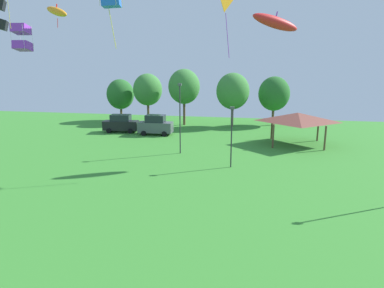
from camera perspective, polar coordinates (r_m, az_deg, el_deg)
kite_flying_2 at (r=33.28m, az=13.72°, el=19.08°), size 4.66×3.15×2.05m
kite_flying_4 at (r=31.66m, az=-26.50°, el=15.58°), size 1.33×1.41×2.13m
kite_flying_10 at (r=39.51m, az=-21.62°, el=19.85°), size 3.57×2.41×2.40m
parked_car_leftmost at (r=46.42m, az=-11.75°, el=3.36°), size 4.77×2.33×2.35m
parked_car_second_from_left at (r=44.00m, az=-6.10°, el=3.15°), size 4.39×2.14×2.55m
park_pavilion at (r=39.89m, az=17.20°, el=4.28°), size 6.86×6.02×3.60m
light_post_0 at (r=34.02m, az=-2.02°, el=4.85°), size 0.36×0.20×7.02m
light_post_1 at (r=29.62m, az=6.61°, el=1.83°), size 0.36×0.20×5.33m
treeline_tree_0 at (r=55.84m, az=-11.85°, el=8.11°), size 4.29×4.29×6.56m
treeline_tree_1 at (r=52.98m, az=-7.41°, el=8.96°), size 4.38×4.38×7.49m
treeline_tree_2 at (r=50.58m, az=-1.33°, el=9.54°), size 4.60×4.60×8.19m
treeline_tree_3 at (r=49.67m, az=6.82°, el=8.73°), size 4.71×4.71×7.68m
treeline_tree_4 at (r=51.72m, az=13.52°, el=8.14°), size 4.52×4.52×7.13m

